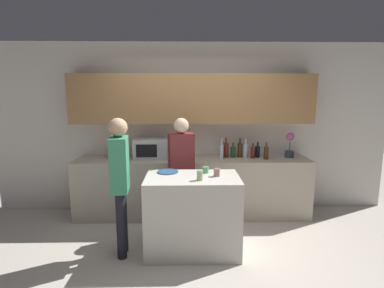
% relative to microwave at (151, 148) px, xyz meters
% --- Properties ---
extents(ground_plane, '(14.00, 14.00, 0.00)m').
position_rel_microwave_xyz_m(ground_plane, '(0.64, -1.45, -1.06)').
color(ground_plane, beige).
extents(back_wall, '(6.40, 0.40, 2.70)m').
position_rel_microwave_xyz_m(back_wall, '(0.64, 0.21, 0.47)').
color(back_wall, silver).
rests_on(back_wall, ground_plane).
extents(back_counter, '(3.60, 0.62, 0.91)m').
position_rel_microwave_xyz_m(back_counter, '(0.64, -0.06, -0.61)').
color(back_counter, '#B7AD99').
rests_on(back_counter, ground_plane).
extents(kitchen_island, '(1.12, 0.67, 0.94)m').
position_rel_microwave_xyz_m(kitchen_island, '(0.61, -1.15, -0.59)').
color(kitchen_island, beige).
rests_on(kitchen_island, ground_plane).
extents(microwave, '(0.52, 0.39, 0.30)m').
position_rel_microwave_xyz_m(microwave, '(0.00, 0.00, 0.00)').
color(microwave, '#B7BABC').
rests_on(microwave, back_counter).
extents(toaster, '(0.26, 0.16, 0.18)m').
position_rel_microwave_xyz_m(toaster, '(-0.53, 0.00, -0.06)').
color(toaster, '#B21E19').
rests_on(toaster, back_counter).
extents(potted_plant, '(0.14, 0.14, 0.39)m').
position_rel_microwave_xyz_m(potted_plant, '(2.17, 0.00, 0.05)').
color(potted_plant, '#333D4C').
rests_on(potted_plant, back_counter).
extents(bottle_0, '(0.06, 0.06, 0.32)m').
position_rel_microwave_xyz_m(bottle_0, '(1.08, -0.10, -0.03)').
color(bottle_0, silver).
rests_on(bottle_0, back_counter).
extents(bottle_1, '(0.09, 0.09, 0.32)m').
position_rel_microwave_xyz_m(bottle_1, '(1.17, 0.02, -0.03)').
color(bottle_1, maroon).
rests_on(bottle_1, back_counter).
extents(bottle_2, '(0.08, 0.08, 0.23)m').
position_rel_microwave_xyz_m(bottle_2, '(1.28, 0.01, -0.06)').
color(bottle_2, '#194723').
rests_on(bottle_2, back_counter).
extents(bottle_3, '(0.08, 0.08, 0.30)m').
position_rel_microwave_xyz_m(bottle_3, '(1.39, 0.03, -0.03)').
color(bottle_3, '#472814').
rests_on(bottle_3, back_counter).
extents(bottle_4, '(0.07, 0.07, 0.30)m').
position_rel_microwave_xyz_m(bottle_4, '(1.47, -0.02, -0.04)').
color(bottle_4, silver).
rests_on(bottle_4, back_counter).
extents(bottle_5, '(0.07, 0.07, 0.24)m').
position_rel_microwave_xyz_m(bottle_5, '(1.58, -0.05, -0.06)').
color(bottle_5, maroon).
rests_on(bottle_5, back_counter).
extents(bottle_6, '(0.08, 0.08, 0.24)m').
position_rel_microwave_xyz_m(bottle_6, '(1.67, 0.02, -0.06)').
color(bottle_6, black).
rests_on(bottle_6, back_counter).
extents(bottle_7, '(0.07, 0.07, 0.26)m').
position_rel_microwave_xyz_m(bottle_7, '(1.76, -0.12, -0.05)').
color(bottle_7, '#472814').
rests_on(bottle_7, back_counter).
extents(plate_on_island, '(0.26, 0.26, 0.01)m').
position_rel_microwave_xyz_m(plate_on_island, '(0.31, -0.95, -0.12)').
color(plate_on_island, '#2D5684').
rests_on(plate_on_island, kitchen_island).
extents(cup_0, '(0.08, 0.08, 0.09)m').
position_rel_microwave_xyz_m(cup_0, '(0.90, -1.14, -0.08)').
color(cup_0, '#9B7363').
rests_on(cup_0, kitchen_island).
extents(cup_1, '(0.08, 0.08, 0.08)m').
position_rel_microwave_xyz_m(cup_1, '(0.78, -0.98, -0.09)').
color(cup_1, '#59A56C').
rests_on(cup_1, kitchen_island).
extents(cup_2, '(0.07, 0.07, 0.11)m').
position_rel_microwave_xyz_m(cup_2, '(0.69, -1.30, -0.07)').
color(cup_2, '#A3BC89').
rests_on(cup_2, kitchen_island).
extents(person_left, '(0.37, 0.26, 1.58)m').
position_rel_microwave_xyz_m(person_left, '(0.47, -0.56, -0.13)').
color(person_left, black).
rests_on(person_left, ground_plane).
extents(person_center, '(0.22, 0.36, 1.64)m').
position_rel_microwave_xyz_m(person_center, '(-0.22, -1.23, -0.09)').
color(person_center, black).
rests_on(person_center, ground_plane).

